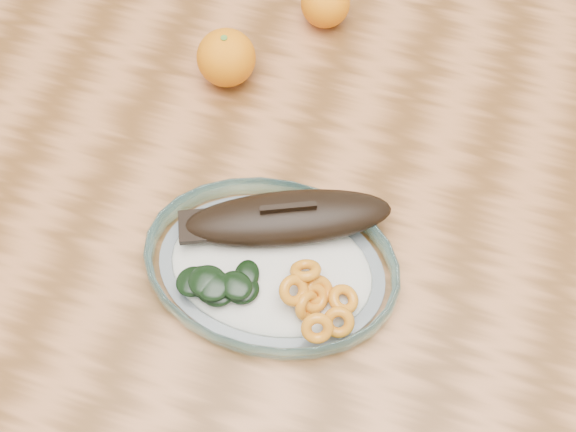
{
  "coord_description": "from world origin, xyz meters",
  "views": [
    {
      "loc": [
        0.12,
        -0.41,
        1.47
      ],
      "look_at": [
        0.01,
        -0.05,
        0.77
      ],
      "focal_mm": 45.0,
      "sensor_mm": 36.0,
      "label": 1
    }
  ],
  "objects_px": {
    "orange_left": "(226,58)",
    "plated_meal": "(272,262)",
    "orange_right": "(325,3)",
    "dining_table": "(291,225)"
  },
  "relations": [
    {
      "from": "orange_left",
      "to": "plated_meal",
      "type": "bearing_deg",
      "value": -60.23
    },
    {
      "from": "orange_left",
      "to": "orange_right",
      "type": "height_order",
      "value": "orange_left"
    },
    {
      "from": "dining_table",
      "to": "orange_right",
      "type": "height_order",
      "value": "orange_right"
    },
    {
      "from": "dining_table",
      "to": "plated_meal",
      "type": "relative_size",
      "value": 2.28
    },
    {
      "from": "dining_table",
      "to": "orange_right",
      "type": "xyz_separation_m",
      "value": [
        -0.03,
        0.25,
        0.13
      ]
    },
    {
      "from": "dining_table",
      "to": "orange_right",
      "type": "relative_size",
      "value": 18.92
    },
    {
      "from": "plated_meal",
      "to": "orange_right",
      "type": "height_order",
      "value": "plated_meal"
    },
    {
      "from": "orange_left",
      "to": "orange_right",
      "type": "xyz_separation_m",
      "value": [
        0.09,
        0.13,
        -0.0
      ]
    },
    {
      "from": "dining_table",
      "to": "plated_meal",
      "type": "bearing_deg",
      "value": -83.94
    },
    {
      "from": "plated_meal",
      "to": "orange_right",
      "type": "distance_m",
      "value": 0.36
    }
  ]
}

